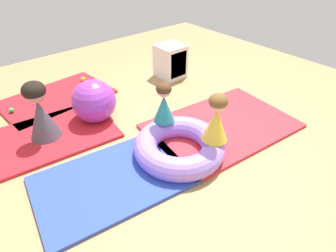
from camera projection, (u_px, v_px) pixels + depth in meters
ground_plane at (168, 155)px, 3.34m from camera, size 8.00×8.00×0.00m
gym_mat_far_left at (113, 180)px, 2.98m from camera, size 1.69×1.23×0.04m
gym_mat_near_left at (222, 126)px, 3.80m from camera, size 2.01×1.46×0.04m
gym_mat_far_right at (57, 98)px, 4.42m from camera, size 1.66×1.15×0.04m
gym_mat_near_right at (48, 137)px, 3.60m from camera, size 1.74×1.21×0.04m
inflatable_cushion at (179, 146)px, 3.26m from camera, size 1.04×1.04×0.27m
child_in_yellow at (216, 118)px, 3.01m from camera, size 0.34×0.34×0.56m
child_in_teal at (164, 103)px, 3.32m from camera, size 0.36×0.36×0.50m
adult_seated at (40, 111)px, 3.38m from camera, size 0.51×0.51×0.74m
play_ball_pink at (201, 159)px, 3.17m from camera, size 0.07×0.07×0.07m
play_ball_yellow at (83, 79)px, 4.82m from camera, size 0.08×0.08×0.08m
play_ball_teal at (211, 125)px, 3.71m from camera, size 0.07×0.07×0.07m
play_ball_green at (11, 110)px, 4.01m from camera, size 0.07×0.07×0.07m
play_ball_orange at (96, 85)px, 4.61m from camera, size 0.10×0.10×0.10m
exercise_ball_large at (94, 101)px, 3.79m from camera, size 0.58×0.58×0.58m
storage_cube at (171, 61)px, 4.93m from camera, size 0.44×0.44×0.56m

